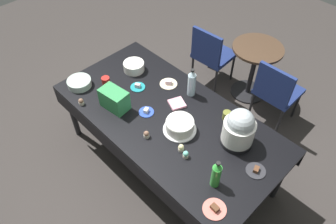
% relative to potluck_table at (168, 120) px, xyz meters
% --- Properties ---
extents(ground, '(9.00, 9.00, 0.00)m').
position_rel_potluck_table_xyz_m(ground, '(0.00, 0.00, -0.69)').
color(ground, '#383330').
extents(potluck_table, '(2.20, 1.10, 0.75)m').
position_rel_potluck_table_xyz_m(potluck_table, '(0.00, 0.00, 0.00)').
color(potluck_table, black).
rests_on(potluck_table, ground).
extents(frosted_layer_cake, '(0.30, 0.30, 0.12)m').
position_rel_potluck_table_xyz_m(frosted_layer_cake, '(0.19, -0.05, 0.12)').
color(frosted_layer_cake, silver).
rests_on(frosted_layer_cake, potluck_table).
extents(slow_cooker, '(0.28, 0.28, 0.37)m').
position_rel_potluck_table_xyz_m(slow_cooker, '(0.62, 0.20, 0.24)').
color(slow_cooker, black).
rests_on(slow_cooker, potluck_table).
extents(glass_salad_bowl, '(0.24, 0.24, 0.07)m').
position_rel_potluck_table_xyz_m(glass_salad_bowl, '(-0.92, -0.34, 0.10)').
color(glass_salad_bowl, '#B2C6BC').
rests_on(glass_salad_bowl, potluck_table).
extents(ceramic_snack_bowl, '(0.22, 0.22, 0.09)m').
position_rel_potluck_table_xyz_m(ceramic_snack_bowl, '(-0.72, 0.20, 0.11)').
color(ceramic_snack_bowl, silver).
rests_on(ceramic_snack_bowl, potluck_table).
extents(dessert_plate_charcoal, '(0.16, 0.16, 0.04)m').
position_rel_potluck_table_xyz_m(dessert_plate_charcoal, '(0.91, 0.08, 0.07)').
color(dessert_plate_charcoal, '#2D2D33').
rests_on(dessert_plate_charcoal, potluck_table).
extents(dessert_plate_teal, '(0.15, 0.15, 0.05)m').
position_rel_potluck_table_xyz_m(dessert_plate_teal, '(-0.49, 0.05, 0.07)').
color(dessert_plate_teal, teal).
rests_on(dessert_plate_teal, potluck_table).
extents(dessert_plate_cream, '(0.18, 0.18, 0.05)m').
position_rel_potluck_table_xyz_m(dessert_plate_cream, '(-0.30, 0.30, 0.07)').
color(dessert_plate_cream, beige).
rests_on(dessert_plate_cream, potluck_table).
extents(dessert_plate_coral, '(0.18, 0.18, 0.04)m').
position_rel_potluck_table_xyz_m(dessert_plate_coral, '(0.89, -0.40, 0.07)').
color(dessert_plate_coral, '#E07266').
rests_on(dessert_plate_coral, potluck_table).
extents(dessert_plate_cobalt, '(0.14, 0.14, 0.05)m').
position_rel_potluck_table_xyz_m(dessert_plate_cobalt, '(-0.17, -0.11, 0.07)').
color(dessert_plate_cobalt, '#2D4CB2').
rests_on(dessert_plate_cobalt, potluck_table).
extents(cupcake_berry, '(0.05, 0.05, 0.07)m').
position_rel_potluck_table_xyz_m(cupcake_berry, '(0.43, -0.22, 0.09)').
color(cupcake_berry, beige).
rests_on(cupcake_berry, potluck_table).
extents(cupcake_vanilla, '(0.05, 0.05, 0.07)m').
position_rel_potluck_table_xyz_m(cupcake_vanilla, '(0.35, -0.19, 0.09)').
color(cupcake_vanilla, beige).
rests_on(cupcake_vanilla, potluck_table).
extents(cupcake_rose, '(0.05, 0.05, 0.07)m').
position_rel_potluck_table_xyz_m(cupcake_rose, '(-0.68, -0.48, 0.09)').
color(cupcake_rose, beige).
rests_on(cupcake_rose, potluck_table).
extents(cupcake_cocoa, '(0.05, 0.05, 0.07)m').
position_rel_potluck_table_xyz_m(cupcake_cocoa, '(0.05, -0.31, 0.09)').
color(cupcake_cocoa, beige).
rests_on(cupcake_cocoa, potluck_table).
extents(soda_bottle_lime_soda, '(0.07, 0.07, 0.29)m').
position_rel_potluck_table_xyz_m(soda_bottle_lime_soda, '(0.75, -0.24, 0.19)').
color(soda_bottle_lime_soda, green).
rests_on(soda_bottle_lime_soda, potluck_table).
extents(soda_bottle_water, '(0.08, 0.08, 0.31)m').
position_rel_potluck_table_xyz_m(soda_bottle_water, '(-0.05, 0.36, 0.20)').
color(soda_bottle_water, silver).
rests_on(soda_bottle_water, potluck_table).
extents(coffee_mug_olive, '(0.12, 0.08, 0.08)m').
position_rel_potluck_table_xyz_m(coffee_mug_olive, '(0.40, 0.36, 0.10)').
color(coffee_mug_olive, olive).
rests_on(coffee_mug_olive, potluck_table).
extents(coffee_mug_red, '(0.12, 0.08, 0.09)m').
position_rel_potluck_table_xyz_m(coffee_mug_red, '(-0.74, -0.15, 0.11)').
color(coffee_mug_red, '#B2231E').
rests_on(coffee_mug_red, potluck_table).
extents(soda_carton, '(0.28, 0.19, 0.20)m').
position_rel_potluck_table_xyz_m(soda_carton, '(-0.43, -0.27, 0.16)').
color(soda_carton, '#338C4C').
rests_on(soda_carton, potluck_table).
extents(paper_napkin_stack, '(0.18, 0.18, 0.02)m').
position_rel_potluck_table_xyz_m(paper_napkin_stack, '(-0.04, 0.16, 0.07)').
color(paper_napkin_stack, pink).
rests_on(paper_napkin_stack, potluck_table).
extents(maroon_chair_left, '(0.46, 0.46, 0.85)m').
position_rel_potluck_table_xyz_m(maroon_chair_left, '(-0.55, 1.30, -0.20)').
color(maroon_chair_left, navy).
rests_on(maroon_chair_left, ground).
extents(maroon_chair_right, '(0.45, 0.45, 0.85)m').
position_rel_potluck_table_xyz_m(maroon_chair_right, '(0.40, 1.30, -0.20)').
color(maroon_chair_right, navy).
rests_on(maroon_chair_right, ground).
extents(round_cafe_table, '(0.60, 0.60, 0.72)m').
position_rel_potluck_table_xyz_m(round_cafe_table, '(-0.05, 1.52, -0.19)').
color(round_cafe_table, '#473323').
rests_on(round_cafe_table, ground).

